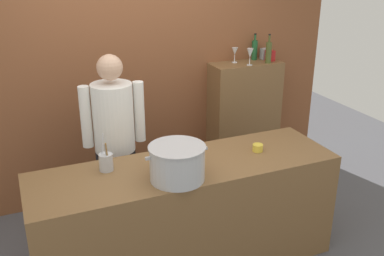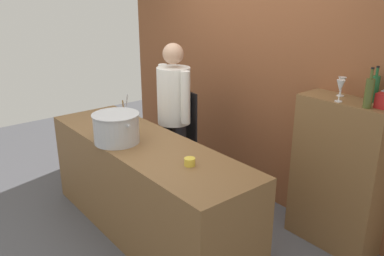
{
  "view_description": "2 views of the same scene",
  "coord_description": "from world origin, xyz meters",
  "px_view_note": "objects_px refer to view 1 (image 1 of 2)",
  "views": [
    {
      "loc": [
        -1.14,
        -2.79,
        2.41
      ],
      "look_at": [
        0.23,
        0.42,
        1.01
      ],
      "focal_mm": 41.37,
      "sensor_mm": 36.0,
      "label": 1
    },
    {
      "loc": [
        2.75,
        -1.68,
        2.15
      ],
      "look_at": [
        0.29,
        0.31,
        1.04
      ],
      "focal_mm": 36.87,
      "sensor_mm": 36.0,
      "label": 2
    }
  ],
  "objects_px": {
    "wine_glass_short": "(235,52)",
    "wine_glass_tall": "(250,54)",
    "butter_jar": "(258,148)",
    "wine_bottle_olive": "(269,52)",
    "spice_tin_silver": "(265,54)",
    "stockpot_large": "(177,163)",
    "wine_bottle_green": "(255,50)",
    "spice_tin_red": "(270,56)",
    "chef": "(114,136)",
    "utensil_crock": "(106,162)"
  },
  "relations": [
    {
      "from": "butter_jar",
      "to": "wine_bottle_olive",
      "type": "relative_size",
      "value": 0.28
    },
    {
      "from": "wine_bottle_olive",
      "to": "spice_tin_red",
      "type": "distance_m",
      "value": 0.12
    },
    {
      "from": "butter_jar",
      "to": "wine_glass_tall",
      "type": "height_order",
      "value": "wine_glass_tall"
    },
    {
      "from": "stockpot_large",
      "to": "wine_bottle_green",
      "type": "xyz_separation_m",
      "value": [
        1.47,
        1.46,
        0.4
      ]
    },
    {
      "from": "wine_bottle_olive",
      "to": "stockpot_large",
      "type": "bearing_deg",
      "value": -140.11
    },
    {
      "from": "wine_bottle_green",
      "to": "spice_tin_red",
      "type": "relative_size",
      "value": 2.51
    },
    {
      "from": "spice_tin_red",
      "to": "wine_bottle_green",
      "type": "bearing_deg",
      "value": 137.22
    },
    {
      "from": "stockpot_large",
      "to": "butter_jar",
      "type": "distance_m",
      "value": 0.8
    },
    {
      "from": "butter_jar",
      "to": "wine_bottle_olive",
      "type": "bearing_deg",
      "value": 55.37
    },
    {
      "from": "wine_bottle_green",
      "to": "wine_glass_tall",
      "type": "xyz_separation_m",
      "value": [
        -0.17,
        -0.2,
        0.01
      ]
    },
    {
      "from": "wine_bottle_olive",
      "to": "chef",
      "type": "bearing_deg",
      "value": -165.36
    },
    {
      "from": "chef",
      "to": "stockpot_large",
      "type": "height_order",
      "value": "chef"
    },
    {
      "from": "wine_glass_short",
      "to": "wine_glass_tall",
      "type": "distance_m",
      "value": 0.19
    },
    {
      "from": "wine_glass_short",
      "to": "spice_tin_red",
      "type": "xyz_separation_m",
      "value": [
        0.38,
        -0.08,
        -0.06
      ]
    },
    {
      "from": "utensil_crock",
      "to": "wine_bottle_olive",
      "type": "xyz_separation_m",
      "value": [
        1.96,
        0.94,
        0.47
      ]
    },
    {
      "from": "chef",
      "to": "utensil_crock",
      "type": "relative_size",
      "value": 5.89
    },
    {
      "from": "chef",
      "to": "wine_glass_tall",
      "type": "distance_m",
      "value": 1.68
    },
    {
      "from": "spice_tin_red",
      "to": "spice_tin_silver",
      "type": "relative_size",
      "value": 0.97
    },
    {
      "from": "wine_glass_tall",
      "to": "spice_tin_silver",
      "type": "xyz_separation_m",
      "value": [
        0.29,
        0.18,
        -0.06
      ]
    },
    {
      "from": "chef",
      "to": "wine_glass_tall",
      "type": "xyz_separation_m",
      "value": [
        1.55,
        0.46,
        0.48
      ]
    },
    {
      "from": "stockpot_large",
      "to": "wine_glass_tall",
      "type": "height_order",
      "value": "wine_glass_tall"
    },
    {
      "from": "wine_glass_short",
      "to": "butter_jar",
      "type": "bearing_deg",
      "value": -109.34
    },
    {
      "from": "stockpot_large",
      "to": "spice_tin_silver",
      "type": "distance_m",
      "value": 2.17
    },
    {
      "from": "chef",
      "to": "wine_bottle_olive",
      "type": "height_order",
      "value": "chef"
    },
    {
      "from": "chef",
      "to": "wine_glass_tall",
      "type": "relative_size",
      "value": 9.55
    },
    {
      "from": "chef",
      "to": "utensil_crock",
      "type": "xyz_separation_m",
      "value": [
        -0.18,
        -0.47,
        0.0
      ]
    },
    {
      "from": "wine_glass_short",
      "to": "wine_glass_tall",
      "type": "bearing_deg",
      "value": -62.49
    },
    {
      "from": "butter_jar",
      "to": "wine_glass_tall",
      "type": "distance_m",
      "value": 1.3
    },
    {
      "from": "stockpot_large",
      "to": "wine_bottle_green",
      "type": "relative_size",
      "value": 1.64
    },
    {
      "from": "stockpot_large",
      "to": "butter_jar",
      "type": "bearing_deg",
      "value": 13.67
    },
    {
      "from": "wine_bottle_olive",
      "to": "wine_glass_tall",
      "type": "distance_m",
      "value": 0.23
    },
    {
      "from": "chef",
      "to": "spice_tin_silver",
      "type": "height_order",
      "value": "chef"
    },
    {
      "from": "stockpot_large",
      "to": "wine_bottle_olive",
      "type": "distance_m",
      "value": 2.03
    },
    {
      "from": "butter_jar",
      "to": "spice_tin_silver",
      "type": "bearing_deg",
      "value": 57.1
    },
    {
      "from": "utensil_crock",
      "to": "wine_bottle_green",
      "type": "height_order",
      "value": "wine_bottle_green"
    },
    {
      "from": "spice_tin_red",
      "to": "stockpot_large",
      "type": "bearing_deg",
      "value": -139.76
    },
    {
      "from": "wine_glass_tall",
      "to": "spice_tin_red",
      "type": "height_order",
      "value": "wine_glass_tall"
    },
    {
      "from": "utensil_crock",
      "to": "butter_jar",
      "type": "distance_m",
      "value": 1.22
    },
    {
      "from": "butter_jar",
      "to": "wine_bottle_green",
      "type": "bearing_deg",
      "value": 61.44
    },
    {
      "from": "stockpot_large",
      "to": "wine_bottle_green",
      "type": "distance_m",
      "value": 2.11
    },
    {
      "from": "spice_tin_red",
      "to": "spice_tin_silver",
      "type": "xyz_separation_m",
      "value": [
        -0.01,
        0.1,
        0.0
      ]
    },
    {
      "from": "utensil_crock",
      "to": "butter_jar",
      "type": "height_order",
      "value": "utensil_crock"
    },
    {
      "from": "butter_jar",
      "to": "spice_tin_red",
      "type": "relative_size",
      "value": 0.76
    },
    {
      "from": "chef",
      "to": "wine_bottle_green",
      "type": "relative_size",
      "value": 5.9
    },
    {
      "from": "wine_glass_tall",
      "to": "wine_bottle_green",
      "type": "bearing_deg",
      "value": 49.28
    },
    {
      "from": "wine_glass_short",
      "to": "spice_tin_red",
      "type": "height_order",
      "value": "wine_glass_short"
    },
    {
      "from": "butter_jar",
      "to": "spice_tin_red",
      "type": "height_order",
      "value": "spice_tin_red"
    },
    {
      "from": "spice_tin_silver",
      "to": "wine_glass_tall",
      "type": "bearing_deg",
      "value": -148.12
    },
    {
      "from": "spice_tin_silver",
      "to": "wine_bottle_olive",
      "type": "bearing_deg",
      "value": -110.31
    },
    {
      "from": "chef",
      "to": "wine_glass_short",
      "type": "height_order",
      "value": "chef"
    }
  ]
}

